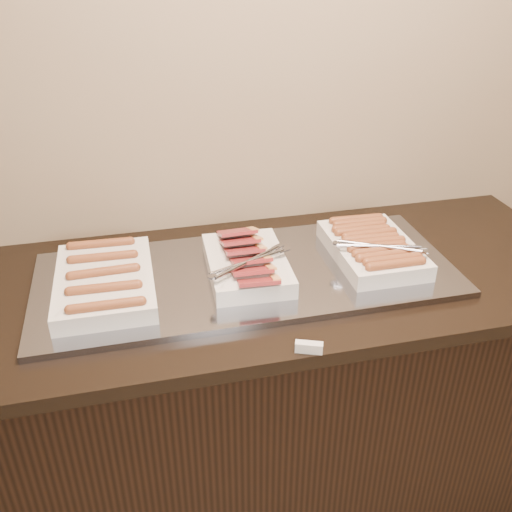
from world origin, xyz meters
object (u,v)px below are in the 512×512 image
at_px(dish_center, 247,263).
at_px(dish_right, 373,247).
at_px(counter, 251,393).
at_px(warming_tray, 247,275).
at_px(dish_left, 105,281).

height_order(dish_center, dish_right, dish_center).
bearing_deg(dish_center, counter, 24.86).
bearing_deg(warming_tray, dish_center, -108.68).
relative_size(warming_tray, dish_right, 3.42).
relative_size(dish_left, dish_center, 1.11).
relative_size(counter, dish_center, 5.82).
relative_size(warming_tray, dish_left, 3.07).
bearing_deg(counter, dish_center, -157.45).
bearing_deg(dish_left, dish_center, -0.30).
xyz_separation_m(counter, dish_right, (0.37, -0.00, 0.50)).
bearing_deg(dish_left, warming_tray, 0.39).
height_order(counter, dish_center, dish_center).
bearing_deg(dish_left, counter, 0.39).
xyz_separation_m(warming_tray, dish_left, (-0.40, 0.00, 0.04)).
bearing_deg(dish_center, dish_right, 2.45).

